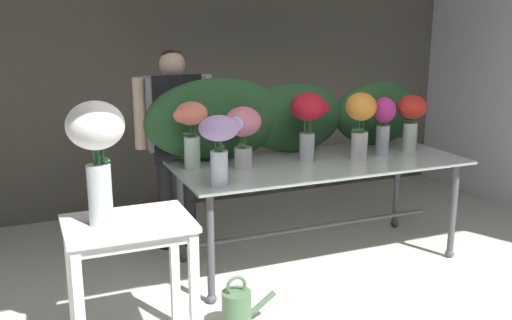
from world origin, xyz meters
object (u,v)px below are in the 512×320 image
side_table_white (129,243)px  vase_crimson_peonies (308,115)px  vase_lilac_tulips (220,140)px  vase_rosy_snapdragons (243,129)px  vase_sunset_dahlias (360,119)px  vase_white_roses_tall (97,144)px  display_table_glass (319,175)px  vase_coral_hydrangea (191,126)px  watering_can (237,309)px  vase_magenta_roses (384,121)px  vase_scarlet_ranunculus (411,116)px  florist (175,128)px

side_table_white → vase_crimson_peonies: 1.76m
vase_lilac_tulips → vase_rosy_snapdragons: bearing=51.2°
vase_lilac_tulips → side_table_white: bearing=-147.6°
side_table_white → vase_sunset_dahlias: vase_sunset_dahlias is taller
side_table_white → vase_white_roses_tall: (-0.13, 0.00, 0.56)m
display_table_glass → vase_sunset_dahlias: 0.52m
vase_coral_hydrangea → watering_can: (0.01, -0.87, -0.97)m
side_table_white → vase_rosy_snapdragons: (0.96, 0.79, 0.41)m
display_table_glass → vase_magenta_roses: (0.55, 0.00, 0.37)m
vase_coral_hydrangea → vase_magenta_roses: (1.50, -0.15, -0.04)m
vase_scarlet_ranunculus → vase_white_roses_tall: (-2.52, -0.77, 0.15)m
vase_lilac_tulips → vase_white_roses_tall: 0.92m
vase_lilac_tulips → vase_magenta_roses: size_ratio=1.01×
display_table_glass → vase_sunset_dahlias: vase_sunset_dahlias is taller
watering_can → side_table_white: bearing=-177.1°
side_table_white → vase_scarlet_ranunculus: vase_scarlet_ranunculus is taller
vase_rosy_snapdragons → vase_white_roses_tall: vase_white_roses_tall is taller
vase_coral_hydrangea → florist: bearing=88.3°
florist → watering_can: (-0.01, -1.39, -0.86)m
florist → vase_scarlet_ranunculus: (1.75, -0.65, 0.09)m
vase_lilac_tulips → vase_scarlet_ranunculus: 1.76m
vase_sunset_dahlias → vase_white_roses_tall: size_ratio=0.78×
vase_lilac_tulips → vase_white_roses_tall: bearing=-152.1°
vase_sunset_dahlias → watering_can: 1.70m
vase_sunset_dahlias → vase_magenta_roses: bearing=15.6°
vase_white_roses_tall → vase_lilac_tulips: bearing=27.9°
florist → watering_can: florist is taller
vase_white_roses_tall → vase_crimson_peonies: bearing=26.4°
display_table_glass → vase_crimson_peonies: size_ratio=4.23×
vase_magenta_roses → florist: bearing=155.9°
side_table_white → florist: (0.64, 1.42, 0.32)m
side_table_white → vase_rosy_snapdragons: vase_rosy_snapdragons is taller
vase_crimson_peonies → watering_can: vase_crimson_peonies is taller
florist → vase_lilac_tulips: florist is taller
vase_rosy_snapdragons → vase_sunset_dahlias: (0.90, -0.11, 0.03)m
florist → vase_magenta_roses: size_ratio=3.53×
vase_scarlet_ranunculus → vase_coral_hydrangea: 1.77m
side_table_white → vase_sunset_dahlias: 2.03m
vase_scarlet_ranunculus → watering_can: vase_scarlet_ranunculus is taller
vase_sunset_dahlias → vase_white_roses_tall: (-2.00, -0.69, 0.12)m
florist → vase_lilac_tulips: size_ratio=3.48×
vase_coral_hydrangea → vase_crimson_peonies: 0.87m
watering_can → vase_crimson_peonies: bearing=42.0°
vase_scarlet_ranunculus → watering_can: size_ratio=1.29×
florist → vase_crimson_peonies: (0.85, -0.62, 0.15)m
vase_coral_hydrangea → vase_magenta_roses: 1.51m
side_table_white → vase_lilac_tulips: vase_lilac_tulips is taller
vase_scarlet_ranunculus → vase_sunset_dahlias: bearing=-170.5°
florist → vase_white_roses_tall: size_ratio=2.46×
vase_scarlet_ranunculus → vase_crimson_peonies: bearing=178.0°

